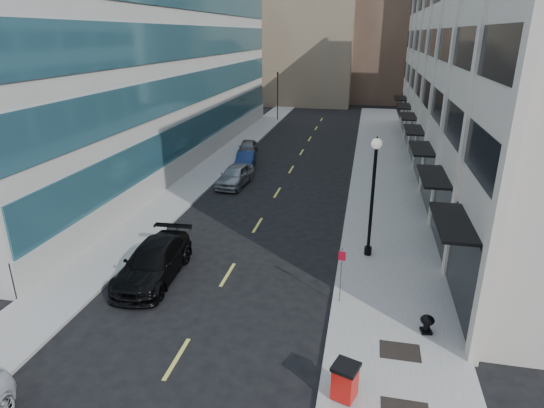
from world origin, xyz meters
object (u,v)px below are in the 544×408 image
at_px(urn_planter, 427,322).
at_px(car_silver_sedan, 235,175).
at_px(car_blue_sedan, 246,160).
at_px(traffic_signal, 278,75).
at_px(lamppost, 373,187).
at_px(car_black_pickup, 154,262).
at_px(sign_post, 341,267).
at_px(trash_bin, 345,380).
at_px(car_grey_sedan, 248,148).

bearing_deg(urn_planter, car_silver_sedan, 127.02).
xyz_separation_m(car_silver_sedan, car_blue_sedan, (-0.45, 4.67, -0.08)).
height_order(traffic_signal, lamppost, traffic_signal).
height_order(car_black_pickup, car_blue_sedan, car_black_pickup).
xyz_separation_m(traffic_signal, sign_post, (10.80, -41.44, -3.98)).
height_order(car_silver_sedan, trash_bin, car_silver_sedan).
relative_size(lamppost, sign_post, 2.46).
bearing_deg(car_blue_sedan, urn_planter, -66.65).
distance_m(car_silver_sedan, lamppost, 14.17).
relative_size(car_silver_sedan, car_grey_sedan, 1.14).
relative_size(car_grey_sedan, sign_post, 1.59).
xyz_separation_m(car_silver_sedan, lamppost, (9.78, -9.82, 2.96)).
height_order(traffic_signal, car_black_pickup, traffic_signal).
distance_m(car_grey_sedan, urn_planter, 28.32).
bearing_deg(trash_bin, car_blue_sedan, 130.83).
relative_size(car_silver_sedan, trash_bin, 3.72).
bearing_deg(trash_bin, traffic_signal, 122.91).
height_order(car_black_pickup, lamppost, lamppost).
distance_m(traffic_signal, urn_planter, 45.44).
bearing_deg(car_black_pickup, car_grey_sedan, 91.10).
relative_size(car_blue_sedan, urn_planter, 5.80).
bearing_deg(car_grey_sedan, traffic_signal, 84.73).
bearing_deg(car_silver_sedan, trash_bin, -60.10).
bearing_deg(car_grey_sedan, car_blue_sedan, -85.05).
relative_size(car_black_pickup, car_silver_sedan, 1.25).
height_order(car_blue_sedan, sign_post, sign_post).
xyz_separation_m(traffic_signal, lamppost, (11.90, -36.82, -2.00)).
height_order(traffic_signal, car_silver_sedan, traffic_signal).
bearing_deg(traffic_signal, trash_bin, -76.42).
xyz_separation_m(car_blue_sedan, urn_planter, (12.43, -20.55, -0.10)).
bearing_deg(trash_bin, lamppost, 105.86).
bearing_deg(traffic_signal, car_black_pickup, -86.79).
bearing_deg(traffic_signal, car_silver_sedan, -85.52).
bearing_deg(trash_bin, urn_planter, 73.50).
distance_m(car_black_pickup, trash_bin, 10.70).
bearing_deg(urn_planter, trash_bin, -125.83).
xyz_separation_m(car_grey_sedan, sign_post, (10.10, -23.50, 1.07)).
relative_size(car_black_pickup, car_grey_sedan, 1.43).
bearing_deg(car_blue_sedan, car_grey_sedan, 94.64).
distance_m(traffic_signal, car_blue_sedan, 22.96).
relative_size(lamppost, urn_planter, 8.51).
xyz_separation_m(trash_bin, sign_post, (-0.50, 5.33, 0.94)).
height_order(car_blue_sedan, urn_planter, car_blue_sedan).
height_order(car_black_pickup, urn_planter, car_black_pickup).
height_order(trash_bin, sign_post, sign_post).
bearing_deg(car_grey_sedan, car_silver_sedan, -88.61).
bearing_deg(car_black_pickup, trash_bin, -35.66).
distance_m(car_black_pickup, lamppost, 10.86).
height_order(car_black_pickup, car_silver_sedan, car_black_pickup).
relative_size(car_blue_sedan, lamppost, 0.68).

